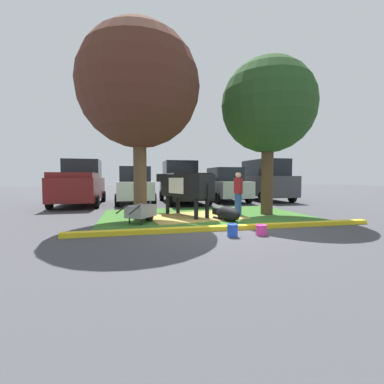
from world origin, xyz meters
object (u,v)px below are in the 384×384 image
bucket_blue (233,230)px  pickup_truck_black (183,183)px  cow_holstein (184,186)px  shade_tree_left (139,88)px  calf_lying (227,214)px  bucket_pink (261,230)px  shade_tree_right (268,107)px  wheelbarrow (141,211)px  suv_dark_grey (265,180)px  hatchback_white (135,186)px  person_handler (238,192)px  sedan_silver (225,185)px  pickup_truck_maroon (80,184)px

bucket_blue → pickup_truck_black: bearing=86.9°
pickup_truck_black → cow_holstein: bearing=-100.2°
shade_tree_left → bucket_blue: 5.68m
calf_lying → bucket_pink: 2.22m
shade_tree_right → wheelbarrow: bearing=-168.6°
cow_holstein → wheelbarrow: (-1.60, -1.16, -0.74)m
calf_lying → shade_tree_left: bearing=161.6°
suv_dark_grey → bucket_pink: bearing=-118.8°
shade_tree_left → hatchback_white: 6.74m
person_handler → sedan_silver: 5.86m
wheelbarrow → bucket_pink: size_ratio=5.10×
bucket_pink → pickup_truck_black: bearing=91.9°
suv_dark_grey → shade_tree_right: bearing=-117.6°
sedan_silver → suv_dark_grey: size_ratio=0.96×
calf_lying → pickup_truck_maroon: size_ratio=0.25×
cow_holstein → sedan_silver: bearing=57.2°
bucket_blue → cow_holstein: bearing=97.9°
wheelbarrow → calf_lying: bearing=-2.5°
person_handler → pickup_truck_black: 5.56m
shade_tree_right → calf_lying: bearing=-152.0°
bucket_pink → wheelbarrow: bearing=140.6°
suv_dark_grey → sedan_silver: bearing=-179.9°
person_handler → wheelbarrow: 3.82m
bucket_blue → suv_dark_grey: (5.73, 9.04, 1.11)m
wheelbarrow → pickup_truck_black: pickup_truck_black is taller
cow_holstein → pickup_truck_maroon: size_ratio=0.55×
bucket_pink → suv_dark_grey: suv_dark_grey is taller
wheelbarrow → hatchback_white: (-0.11, 6.61, 0.60)m
pickup_truck_maroon → wheelbarrow: bearing=-65.8°
wheelbarrow → person_handler: bearing=15.9°
calf_lying → bucket_blue: bearing=-107.2°
person_handler → shade_tree_left: bearing=-176.3°
cow_holstein → bucket_blue: (0.49, -3.49, -0.97)m
bucket_pink → pickup_truck_maroon: size_ratio=0.05×
shade_tree_right → pickup_truck_maroon: size_ratio=1.09×
wheelbarrow → hatchback_white: bearing=90.9°
wheelbarrow → sedan_silver: bearing=52.3°
hatchback_white → sedan_silver: size_ratio=1.00×
pickup_truck_black → suv_dark_grey: 5.26m
shade_tree_right → pickup_truck_maroon: bearing=144.5°
shade_tree_left → pickup_truck_black: shade_tree_left is taller
bucket_pink → sedan_silver: sedan_silver is taller
shade_tree_left → cow_holstein: 3.67m
cow_holstein → wheelbarrow: size_ratio=2.01×
hatchback_white → pickup_truck_black: size_ratio=0.82×
bucket_pink → sedan_silver: (2.33, 9.03, 0.85)m
cow_holstein → calf_lying: (1.17, -1.28, -0.89)m
person_handler → shade_tree_right: bearing=-3.6°
sedan_silver → shade_tree_right: bearing=-93.6°
calf_lying → bucket_blue: calf_lying is taller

